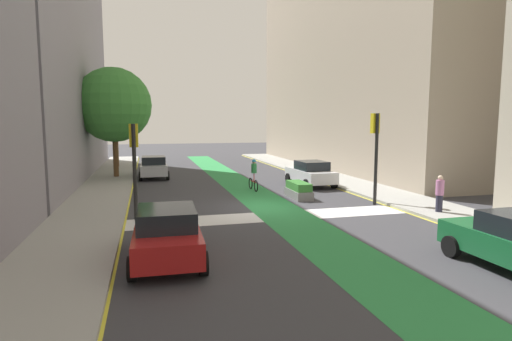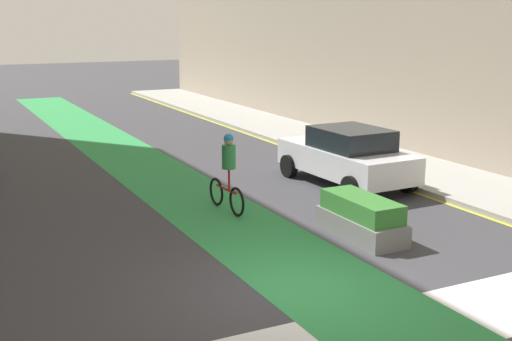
% 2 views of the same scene
% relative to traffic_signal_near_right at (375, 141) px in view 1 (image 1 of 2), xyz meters
% --- Properties ---
extents(ground_plane, '(120.00, 120.00, 0.00)m').
position_rel_traffic_signal_near_right_xyz_m(ground_plane, '(-5.58, 0.74, -3.08)').
color(ground_plane, '#38383D').
extents(bike_lane_paint, '(2.40, 60.00, 0.01)m').
position_rel_traffic_signal_near_right_xyz_m(bike_lane_paint, '(-4.95, 0.74, -3.07)').
color(bike_lane_paint, '#2D8C47').
rests_on(bike_lane_paint, ground_plane).
extents(crosswalk_band, '(12.00, 1.80, 0.01)m').
position_rel_traffic_signal_near_right_xyz_m(crosswalk_band, '(-5.58, -1.26, -3.07)').
color(crosswalk_band, silver).
rests_on(crosswalk_band, ground_plane).
extents(sidewalk_left, '(3.00, 60.00, 0.15)m').
position_rel_traffic_signal_near_right_xyz_m(sidewalk_left, '(-13.08, 0.74, -3.00)').
color(sidewalk_left, '#9E9E99').
rests_on(sidewalk_left, ground_plane).
extents(curb_stripe_left, '(0.16, 60.00, 0.01)m').
position_rel_traffic_signal_near_right_xyz_m(curb_stripe_left, '(-11.58, 0.74, -3.07)').
color(curb_stripe_left, yellow).
rests_on(curb_stripe_left, ground_plane).
extents(sidewalk_right, '(3.00, 60.00, 0.15)m').
position_rel_traffic_signal_near_right_xyz_m(sidewalk_right, '(1.92, 0.74, -3.00)').
color(sidewalk_right, '#9E9E99').
rests_on(sidewalk_right, ground_plane).
extents(curb_stripe_right, '(0.16, 60.00, 0.01)m').
position_rel_traffic_signal_near_right_xyz_m(curb_stripe_right, '(0.42, 0.74, -3.07)').
color(curb_stripe_right, yellow).
rests_on(curb_stripe_right, ground_plane).
extents(traffic_signal_near_right, '(0.35, 0.52, 4.40)m').
position_rel_traffic_signal_near_right_xyz_m(traffic_signal_near_right, '(0.00, 0.00, 0.00)').
color(traffic_signal_near_right, black).
rests_on(traffic_signal_near_right, ground_plane).
extents(traffic_signal_near_left, '(0.35, 0.52, 3.92)m').
position_rel_traffic_signal_near_right_xyz_m(traffic_signal_near_left, '(-11.12, -0.25, -0.32)').
color(traffic_signal_near_left, black).
rests_on(traffic_signal_near_left, ground_plane).
extents(car_red_left_near, '(2.12, 4.25, 1.57)m').
position_rel_traffic_signal_near_right_xyz_m(car_red_left_near, '(-10.12, -5.88, -2.28)').
color(car_red_left_near, '#A51919').
rests_on(car_red_left_near, ground_plane).
extents(car_silver_left_far, '(2.03, 4.21, 1.57)m').
position_rel_traffic_signal_near_right_xyz_m(car_silver_left_far, '(-10.19, 12.57, -2.28)').
color(car_silver_left_far, '#B2B7BF').
rests_on(car_silver_left_far, ground_plane).
extents(car_white_right_far, '(2.15, 4.26, 1.57)m').
position_rel_traffic_signal_near_right_xyz_m(car_white_right_far, '(-0.71, 6.32, -2.28)').
color(car_white_right_far, silver).
rests_on(car_white_right_far, ground_plane).
extents(cyclist_in_lane, '(0.32, 1.73, 1.86)m').
position_rel_traffic_signal_near_right_xyz_m(cyclist_in_lane, '(-4.64, 5.40, -2.11)').
color(cyclist_in_lane, black).
rests_on(cyclist_in_lane, ground_plane).
extents(pedestrian_sidewalk_right_a, '(0.34, 0.34, 1.58)m').
position_rel_traffic_signal_near_right_xyz_m(pedestrian_sidewalk_right_a, '(1.47, -2.85, -2.13)').
color(pedestrian_sidewalk_right_a, '#262638').
rests_on(pedestrian_sidewalk_right_a, sidewalk_right).
extents(street_tree_near, '(5.19, 5.19, 7.63)m').
position_rel_traffic_signal_near_right_xyz_m(street_tree_near, '(-12.78, 13.02, 2.10)').
color(street_tree_near, brown).
rests_on(street_tree_near, sidewalk_left).
extents(street_tree_far, '(3.38, 3.38, 6.53)m').
position_rel_traffic_signal_near_right_xyz_m(street_tree_far, '(-13.20, 20.23, 1.88)').
color(street_tree_far, brown).
rests_on(street_tree_far, sidewalk_left).
extents(median_planter, '(0.86, 2.17, 0.85)m').
position_rel_traffic_signal_near_right_xyz_m(median_planter, '(-2.95, 2.49, -2.67)').
color(median_planter, slate).
rests_on(median_planter, ground_plane).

